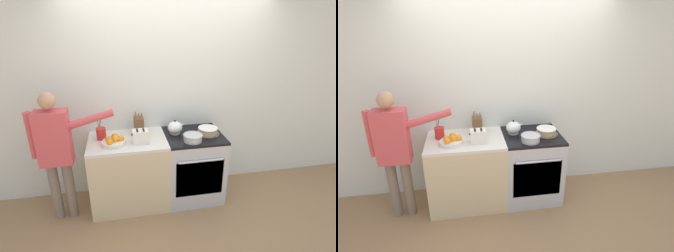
% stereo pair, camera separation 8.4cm
% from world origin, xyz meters
% --- Properties ---
extents(ground_plane, '(16.00, 16.00, 0.00)m').
position_xyz_m(ground_plane, '(0.00, 0.00, 0.00)').
color(ground_plane, '#93704C').
extents(wall_back, '(8.00, 0.04, 2.60)m').
position_xyz_m(wall_back, '(0.00, 0.67, 1.30)').
color(wall_back, silver).
rests_on(wall_back, ground_plane).
extents(counter_cabinet, '(0.92, 0.65, 0.88)m').
position_xyz_m(counter_cabinet, '(-0.58, 0.32, 0.44)').
color(counter_cabinet, beige).
rests_on(counter_cabinet, ground_plane).
extents(stove_range, '(0.71, 0.68, 0.88)m').
position_xyz_m(stove_range, '(0.23, 0.32, 0.44)').
color(stove_range, '#B7BABF').
rests_on(stove_range, ground_plane).
extents(layer_cake, '(0.29, 0.29, 0.08)m').
position_xyz_m(layer_cake, '(0.41, 0.31, 0.92)').
color(layer_cake, '#4C4C51').
rests_on(layer_cake, stove_range).
extents(tea_kettle, '(0.22, 0.18, 0.18)m').
position_xyz_m(tea_kettle, '(0.01, 0.40, 0.96)').
color(tea_kettle, white).
rests_on(tea_kettle, stove_range).
extents(mixing_bowl, '(0.23, 0.23, 0.08)m').
position_xyz_m(mixing_bowl, '(0.17, 0.14, 0.92)').
color(mixing_bowl, '#B7BABF').
rests_on(mixing_bowl, stove_range).
extents(knife_block, '(0.12, 0.16, 0.28)m').
position_xyz_m(knife_block, '(-0.43, 0.49, 0.99)').
color(knife_block, brown).
rests_on(knife_block, counter_cabinet).
extents(utensil_crock, '(0.11, 0.11, 0.32)m').
position_xyz_m(utensil_crock, '(-0.88, 0.40, 0.95)').
color(utensil_crock, red).
rests_on(utensil_crock, counter_cabinet).
extents(fruit_bowl, '(0.26, 0.26, 0.11)m').
position_xyz_m(fruit_bowl, '(-0.74, 0.22, 0.92)').
color(fruit_bowl, silver).
rests_on(fruit_bowl, counter_cabinet).
extents(toaster, '(0.19, 0.13, 0.16)m').
position_xyz_m(toaster, '(-0.43, 0.21, 0.96)').
color(toaster, silver).
rests_on(toaster, counter_cabinet).
extents(person_baker, '(0.90, 0.20, 1.53)m').
position_xyz_m(person_baker, '(-1.35, 0.19, 0.91)').
color(person_baker, '#7A6B5B').
rests_on(person_baker, ground_plane).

